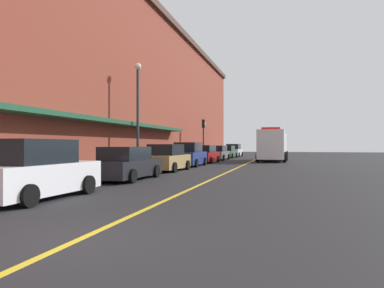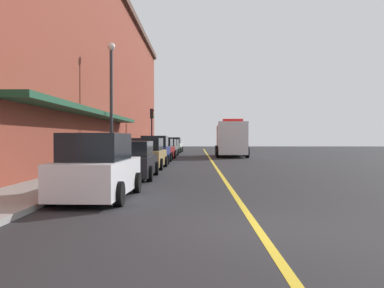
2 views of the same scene
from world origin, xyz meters
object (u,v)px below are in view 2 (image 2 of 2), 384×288
object	(u,v)px
parked_car_4	(162,150)
parked_car_6	(170,147)
parking_meter_0	(127,149)
box_truck	(231,139)
parking_meter_1	(111,152)
parked_car_5	(167,148)
parked_car_7	(174,145)
parked_car_2	(147,154)
parked_car_1	(131,161)
street_lamp_left	(111,91)
parked_car_3	(155,150)
parked_car_0	(98,169)
traffic_light_near	(152,123)

from	to	relation	value
parked_car_4	parked_car_6	world-z (taller)	parked_car_4
parking_meter_0	box_truck	bearing A→B (deg)	62.64
parking_meter_1	parked_car_5	bearing A→B (deg)	86.12
parked_car_6	parking_meter_0	size ratio (longest dim) A/B	3.61
parked_car_6	parked_car_7	bearing A→B (deg)	0.96
parked_car_4	parking_meter_1	xyz separation A→B (m)	(-1.38, -14.05, 0.28)
parked_car_2	parked_car_5	distance (m)	17.17
parked_car_2	parked_car_6	distance (m)	23.40
parked_car_1	street_lamp_left	world-z (taller)	street_lamp_left
parked_car_3	box_truck	size ratio (longest dim) A/B	0.57
parked_car_4	box_truck	xyz separation A→B (m)	(6.05, 5.19, 0.83)
parked_car_3	parking_meter_1	size ratio (longest dim) A/B	3.47
parked_car_4	parking_meter_0	size ratio (longest dim) A/B	3.58
parked_car_6	parking_meter_0	bearing A→B (deg)	178.28
box_truck	parking_meter_0	size ratio (longest dim) A/B	6.09
parked_car_1	parked_car_0	bearing A→B (deg)	179.40
parked_car_7	box_truck	distance (m)	14.30
parked_car_5	parked_car_6	xyz separation A→B (m)	(-0.06, 6.23, -0.01)
parked_car_0	parking_meter_0	world-z (taller)	parked_car_0
parked_car_2	parked_car_5	bearing A→B (deg)	1.35
parked_car_0	parked_car_6	world-z (taller)	parked_car_0
parked_car_5	box_truck	xyz separation A→B (m)	(6.04, -1.28, 0.85)
parked_car_1	traffic_light_near	distance (m)	21.79
parked_car_1	parked_car_4	distance (m)	16.67
parking_meter_1	parked_car_4	bearing A→B (deg)	84.40
parking_meter_1	street_lamp_left	size ratio (longest dim) A/B	0.19
parked_car_4	parked_car_6	distance (m)	12.71
parked_car_7	parked_car_5	bearing A→B (deg)	-177.90
parked_car_7	parking_meter_0	xyz separation A→B (m)	(-1.40, -27.30, 0.22)
parked_car_1	parked_car_7	world-z (taller)	parked_car_7
parked_car_7	traffic_light_near	size ratio (longest dim) A/B	1.00
box_truck	parked_car_7	bearing A→B (deg)	-153.50
parking_meter_0	parked_car_1	bearing A→B (deg)	-79.49
parked_car_3	parking_meter_1	xyz separation A→B (m)	(-1.35, -8.65, 0.18)
parked_car_0	traffic_light_near	world-z (taller)	traffic_light_near
parked_car_5	parking_meter_0	distance (m)	15.71
parking_meter_0	parking_meter_1	distance (m)	4.88
parked_car_6	parked_car_7	xyz separation A→B (m)	(0.08, 5.43, 0.10)
parked_car_0	parked_car_5	bearing A→B (deg)	1.39
box_truck	parking_meter_1	bearing A→B (deg)	-19.59
parked_car_0	parking_meter_1	world-z (taller)	parked_car_0
parked_car_7	street_lamp_left	world-z (taller)	street_lamp_left
parked_car_5	street_lamp_left	size ratio (longest dim) A/B	0.68
parked_car_5	traffic_light_near	bearing A→B (deg)	140.85
traffic_light_near	parking_meter_0	bearing A→B (deg)	-90.25
box_truck	parking_meter_1	distance (m)	20.63
parked_car_6	parked_car_4	bearing A→B (deg)	-178.02
parking_meter_0	traffic_light_near	distance (m)	14.28
traffic_light_near	parked_car_2	bearing A→B (deg)	-85.27
parked_car_5	parking_meter_1	xyz separation A→B (m)	(-1.39, -20.52, 0.30)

